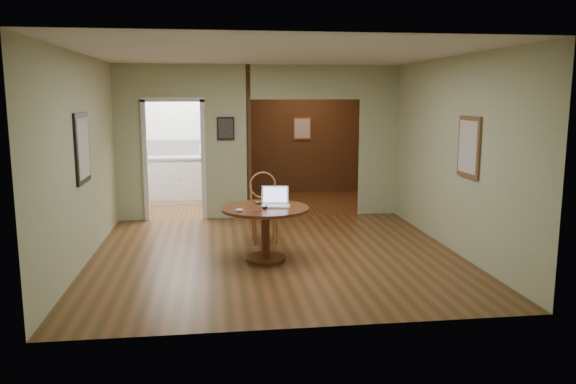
{
  "coord_description": "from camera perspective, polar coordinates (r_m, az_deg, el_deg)",
  "views": [
    {
      "loc": [
        -0.82,
        -7.42,
        2.14
      ],
      "look_at": [
        0.14,
        -0.2,
        0.91
      ],
      "focal_mm": 35.0,
      "sensor_mm": 36.0,
      "label": 1
    }
  ],
  "objects": [
    {
      "name": "open_laptop",
      "position": [
        7.43,
        -1.26,
        -0.9
      ],
      "size": [
        0.4,
        0.36,
        0.25
      ],
      "rotation": [
        0.0,
        0.0,
        -0.16
      ],
      "color": "white",
      "rests_on": "dining_table"
    },
    {
      "name": "kitchen_cabinet",
      "position": [
        11.75,
        -10.1,
        1.31
      ],
      "size": [
        2.06,
        0.6,
        0.94
      ],
      "color": "white",
      "rests_on": "ground"
    },
    {
      "name": "room_shell",
      "position": [
        10.56,
        -5.68,
        4.93
      ],
      "size": [
        5.2,
        7.5,
        5.0
      ],
      "color": "silver",
      "rests_on": "ground"
    },
    {
      "name": "mouse",
      "position": [
        7.07,
        -4.99,
        -1.85
      ],
      "size": [
        0.11,
        0.08,
        0.04
      ],
      "primitive_type": "ellipsoid",
      "rotation": [
        0.0,
        0.0,
        -0.2
      ],
      "color": "white",
      "rests_on": "dining_table"
    },
    {
      "name": "floor",
      "position": [
        7.77,
        -1.23,
        -6.39
      ],
      "size": [
        5.0,
        5.0,
        0.0
      ],
      "primitive_type": "plane",
      "color": "#462F14",
      "rests_on": "ground"
    },
    {
      "name": "pen",
      "position": [
        7.04,
        -3.14,
        -2.03
      ],
      "size": [
        0.11,
        0.08,
        0.01
      ],
      "primitive_type": "cylinder",
      "rotation": [
        0.0,
        1.57,
        0.57
      ],
      "color": "#0B1053",
      "rests_on": "dining_table"
    },
    {
      "name": "chair",
      "position": [
        8.34,
        -2.48,
        -1.17
      ],
      "size": [
        0.46,
        0.46,
        1.04
      ],
      "rotation": [
        0.0,
        0.0,
        0.04
      ],
      "color": "olive",
      "rests_on": "ground"
    },
    {
      "name": "dining_table",
      "position": [
        7.39,
        -2.32,
        -2.97
      ],
      "size": [
        1.15,
        1.15,
        0.72
      ],
      "rotation": [
        0.0,
        0.0,
        -0.3
      ],
      "color": "#5E2A17",
      "rests_on": "ground"
    },
    {
      "name": "wine_glass",
      "position": [
        7.23,
        -2.39,
        -1.38
      ],
      "size": [
        0.08,
        0.08,
        0.09
      ],
      "primitive_type": null,
      "color": "white",
      "rests_on": "dining_table"
    },
    {
      "name": "grocery_bag",
      "position": [
        11.67,
        -8.3,
        4.35
      ],
      "size": [
        0.33,
        0.29,
        0.3
      ],
      "primitive_type": "ellipsoid",
      "rotation": [
        0.0,
        0.0,
        -0.13
      ],
      "color": "beige",
      "rests_on": "kitchen_cabinet"
    },
    {
      "name": "closed_laptop",
      "position": [
        7.62,
        -2.06,
        -1.06
      ],
      "size": [
        0.37,
        0.29,
        0.03
      ],
      "primitive_type": "imported",
      "rotation": [
        0.0,
        0.0,
        0.3
      ],
      "color": "#B6B7BB",
      "rests_on": "dining_table"
    }
  ]
}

